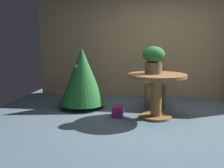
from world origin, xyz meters
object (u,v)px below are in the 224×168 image
object	(u,v)px
round_dining_table	(157,87)
flower_vase	(154,58)
holiday_tree	(82,76)
wooden_chair_far	(155,79)
gift_box_purple	(118,111)

from	to	relation	value
round_dining_table	flower_vase	bearing A→B (deg)	150.23
round_dining_table	holiday_tree	xyz separation A→B (m)	(-1.45, 0.50, 0.09)
holiday_tree	wooden_chair_far	bearing A→B (deg)	13.60
holiday_tree	gift_box_purple	xyz separation A→B (m)	(0.78, -0.48, -0.56)
wooden_chair_far	gift_box_purple	distance (m)	1.17
flower_vase	gift_box_purple	distance (m)	1.13
round_dining_table	wooden_chair_far	distance (m)	0.85
wooden_chair_far	gift_box_purple	size ratio (longest dim) A/B	3.10
wooden_chair_far	holiday_tree	xyz separation A→B (m)	(-1.45, -0.35, 0.09)
round_dining_table	holiday_tree	distance (m)	1.54
holiday_tree	round_dining_table	bearing A→B (deg)	-18.83
flower_vase	wooden_chair_far	distance (m)	0.94
round_dining_table	gift_box_purple	xyz separation A→B (m)	(-0.67, 0.01, -0.47)
flower_vase	holiday_tree	bearing A→B (deg)	161.73
holiday_tree	gift_box_purple	bearing A→B (deg)	-31.75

